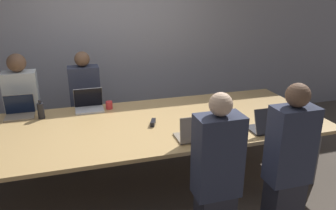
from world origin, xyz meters
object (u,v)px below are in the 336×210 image
Objects in this scene: laptop_far_left at (20,110)px; bottle_far_left at (41,110)px; cup_far_midleft at (109,105)px; stapler at (153,123)px; person_near_midright at (217,172)px; laptop_near_right at (266,125)px; person_far_midleft at (86,104)px; cup_near_right at (285,125)px; person_near_right at (289,159)px; laptop_near_midright at (194,133)px; cup_near_midright at (217,129)px; person_far_left at (24,110)px; laptop_far_midleft at (89,104)px.

laptop_far_left is 0.29m from bottle_far_left.
cup_far_midleft reaches higher than stapler.
laptop_near_right is at bearing -147.93° from person_near_midright.
person_far_midleft is 1.31m from stapler.
stapler is (-1.33, 0.50, -0.02)m from cup_near_right.
cup_near_right is at bearing -120.30° from person_near_right.
cup_near_right is at bearing 1.47° from stapler.
person_far_midleft reaches higher than laptop_near_midright.
person_near_right is at bearing -50.89° from cup_near_midright.
person_far_midleft is at bearing 140.92° from cup_near_right.
person_far_midleft is 0.98× the size of person_far_left.
cup_near_right is at bearing -22.57° from bottle_far_left.
person_near_midright is 0.99× the size of person_near_right.
person_near_midright is 1.14m from cup_near_right.
person_far_left is (-0.80, 0.35, -0.12)m from laptop_far_midleft.
person_far_left is at bearing -49.30° from person_near_midright.
cup_far_midleft is 0.07× the size of person_near_midright.
cup_far_midleft is 0.29× the size of laptop_far_left.
person_near_midright is 17.20× the size of cup_near_right.
laptop_far_midleft is 0.88m from person_far_left.
person_near_right is (0.47, -0.57, -0.11)m from cup_near_midright.
person_far_midleft reaches higher than laptop_far_midleft.
person_near_right reaches higher than person_near_midright.
person_near_right is (1.44, -1.64, -0.11)m from cup_far_midleft.
laptop_far_left is at bearing -179.71° from laptop_far_midleft.
cup_near_midright is at bearing -14.53° from stapler.
stapler is at bearing -47.23° from laptop_far_midleft.
person_near_right reaches higher than bottle_far_left.
person_far_left is (-2.02, 1.47, -0.10)m from cup_near_midright.
laptop_near_midright is at bearing -37.11° from stapler.
person_far_midleft is 1.88m from laptop_near_midright.
laptop_near_midright is (0.96, -1.61, 0.15)m from person_far_midleft.
person_far_midleft reaches higher than laptop_far_left.
laptop_far_midleft is 0.25× the size of person_far_midleft.
cup_near_midright reaches higher than stapler.
laptop_near_midright reaches higher than cup_near_right.
person_near_midright is 2.44m from laptop_far_left.
laptop_far_left is at bearing -25.46° from laptop_near_right.
bottle_far_left is (-1.51, 1.55, 0.17)m from person_near_midright.
person_near_midright is at bearing -114.22° from cup_near_midright.
stapler is at bearing 159.42° from cup_near_right.
laptop_near_midright is 1.02× the size of laptop_far_left.
laptop_far_midleft is 0.57m from bottle_far_left.
cup_far_midleft is at bearing -48.75° from person_near_right.
laptop_near_right is (1.76, -1.63, 0.14)m from person_far_midleft.
person_near_right is (1.70, -2.12, 0.01)m from person_far_midleft.
cup_far_midleft is 0.30× the size of laptop_near_right.
person_near_midright is at bearing 32.07° from laptop_near_right.
cup_near_midright is 0.47× the size of bottle_far_left.
laptop_far_midleft reaches higher than bottle_far_left.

